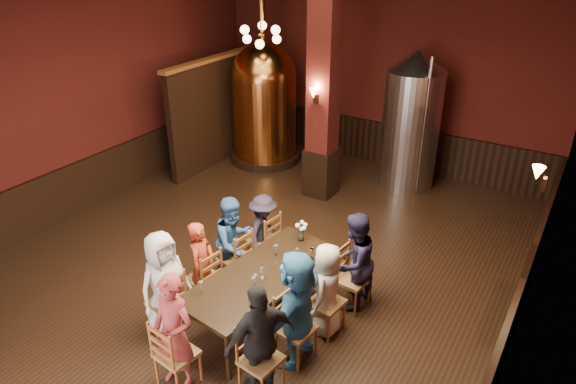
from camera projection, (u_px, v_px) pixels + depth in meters
The scene contains 41 objects.
room at pixel (251, 135), 7.56m from camera, with size 10.00×10.02×4.50m.
wainscot_right at pixel (511, 324), 6.48m from camera, with size 0.08×9.90×1.00m, color black.
wainscot_back at pixel (376, 142), 12.11m from camera, with size 7.90×0.08×1.00m, color black.
wainscot_left at pixel (92, 181), 10.22m from camera, with size 0.08×9.90×1.00m, color black.
column at pixel (324, 88), 9.82m from camera, with size 0.58×0.58×4.50m, color #45110E.
partition at pixel (221, 111), 11.96m from camera, with size 0.22×3.50×2.40m, color black.
pendant_cluster at pixel (261, 35), 10.22m from camera, with size 0.90×0.90×1.70m, color #A57226, non-canonical shape.
sconce_wall at pixel (545, 178), 6.35m from camera, with size 0.20×0.20×0.36m, color black, non-canonical shape.
sconce_column at pixel (316, 95), 9.62m from camera, with size 0.20×0.20×0.36m, color black, non-canonical shape.
dining_table at pixel (262, 276), 7.06m from camera, with size 1.27×2.50×0.75m.
chair_0 at pixel (167, 301), 6.94m from camera, with size 0.46×0.46×0.92m, color brown, non-canonical shape.
person_0 at pixel (164, 283), 6.80m from camera, with size 0.74×0.48×1.52m, color silver.
chair_1 at pixel (203, 278), 7.41m from camera, with size 0.46×0.46×0.92m, color brown, non-canonical shape.
person_1 at pixel (202, 265), 7.31m from camera, with size 0.50×0.33×1.37m, color #9E311B.
chair_2 at pixel (235, 258), 7.87m from camera, with size 0.46×0.46×0.92m, color brown, non-canonical shape.
person_2 at pixel (234, 242), 7.74m from camera, with size 0.72×0.36×1.49m, color #284E85.
chair_3 at pixel (264, 240), 8.33m from camera, with size 0.46×0.46×0.92m, color brown, non-canonical shape.
person_3 at pixel (263, 231), 8.26m from camera, with size 0.81×0.47×1.25m, color black.
chair_4 at pixel (261, 360), 5.99m from camera, with size 0.46×0.46×0.92m, color brown, non-canonical shape.
person_4 at pixel (260, 340), 5.86m from camera, with size 0.89×0.37×1.51m, color black.
chair_5 at pixel (296, 329), 6.46m from camera, with size 0.46×0.46×0.92m, color brown, non-canonical shape.
person_5 at pixel (296, 308), 6.31m from camera, with size 1.47×0.47×1.59m, color teal.
chair_6 at pixel (326, 302), 6.92m from camera, with size 0.46×0.46×0.92m, color brown, non-canonical shape.
person_6 at pixel (327, 289), 6.82m from camera, with size 0.66×0.43×1.35m, color beige.
chair_7 at pixel (353, 279), 7.39m from camera, with size 0.46×0.46×0.92m, color brown, non-canonical shape.
person_7 at pixel (354, 262), 7.25m from camera, with size 0.74×0.36×1.51m, color #1E1B37.
chair_8 at pixel (177, 353), 6.08m from camera, with size 0.46×0.46×0.92m, color brown, non-canonical shape.
person_8 at pixel (174, 333), 5.94m from camera, with size 0.57×0.37×1.56m, color maroon.
copper_kettle at pixel (264, 102), 11.80m from camera, with size 1.66×1.66×3.92m.
steel_vessel at pixel (411, 121), 10.59m from camera, with size 1.58×1.58×2.88m.
rose_vase at pixel (301, 228), 7.69m from camera, with size 0.19×0.19×0.32m.
wine_glass_0 at pixel (311, 254), 7.29m from camera, with size 0.07×0.07×0.17m, color white, non-canonical shape.
wine_glass_1 at pixel (262, 274), 6.87m from camera, with size 0.07×0.07×0.17m, color white, non-canonical shape.
wine_glass_2 at pixel (297, 254), 7.30m from camera, with size 0.07×0.07×0.17m, color white, non-canonical shape.
wine_glass_3 at pixel (262, 283), 6.70m from camera, with size 0.07×0.07×0.17m, color white, non-canonical shape.
wine_glass_4 at pixel (201, 287), 6.61m from camera, with size 0.07×0.07×0.17m, color white, non-canonical shape.
wine_glass_5 at pixel (312, 253), 7.31m from camera, with size 0.07×0.07×0.17m, color white, non-canonical shape.
wine_glass_6 at pixel (254, 283), 6.69m from camera, with size 0.07×0.07×0.17m, color white, non-canonical shape.
wine_glass_7 at pixel (276, 250), 7.38m from camera, with size 0.07×0.07×0.17m, color white, non-canonical shape.
wine_glass_8 at pixel (284, 269), 6.96m from camera, with size 0.07×0.07×0.17m, color white, non-canonical shape.
wine_glass_9 at pixel (255, 280), 6.74m from camera, with size 0.07×0.07×0.17m, color white, non-canonical shape.
Camera 1 is at (4.22, -5.76, 4.92)m, focal length 32.00 mm.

